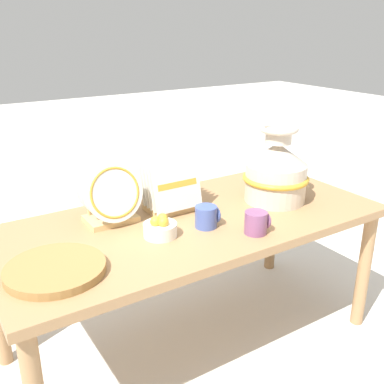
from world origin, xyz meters
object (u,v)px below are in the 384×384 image
at_px(dish_rack_round_plates, 110,198).
at_px(mug_cobalt_glaze, 207,217).
at_px(ceramic_vase, 276,170).
at_px(fruit_bowl, 160,228).
at_px(wicker_charger_stack, 55,269).
at_px(dish_rack_square_plates, 170,188).
at_px(mug_plum_glaze, 257,222).

height_order(dish_rack_round_plates, mug_cobalt_glaze, dish_rack_round_plates).
relative_size(ceramic_vase, fruit_bowl, 2.67).
xyz_separation_m(ceramic_vase, wicker_charger_stack, (-0.98, -0.10, -0.12)).
height_order(wicker_charger_stack, mug_cobalt_glaze, mug_cobalt_glaze).
distance_m(dish_rack_round_plates, dish_rack_square_plates, 0.25).
relative_size(ceramic_vase, mug_plum_glaze, 3.61).
bearing_deg(ceramic_vase, wicker_charger_stack, -174.40).
bearing_deg(ceramic_vase, fruit_bowl, -175.83).
relative_size(ceramic_vase, wicker_charger_stack, 1.06).
bearing_deg(dish_rack_square_plates, dish_rack_round_plates, 176.92).
distance_m(dish_rack_square_plates, fruit_bowl, 0.26).
xyz_separation_m(dish_rack_round_plates, fruit_bowl, (0.10, -0.21, -0.07)).
bearing_deg(mug_cobalt_glaze, dish_rack_square_plates, 98.60).
relative_size(wicker_charger_stack, mug_plum_glaze, 3.41).
xyz_separation_m(dish_rack_round_plates, mug_plum_glaze, (0.41, -0.37, -0.06)).
bearing_deg(wicker_charger_stack, dish_rack_round_plates, 41.37).
relative_size(ceramic_vase, dish_rack_square_plates, 1.43).
distance_m(wicker_charger_stack, mug_cobalt_glaze, 0.58).
bearing_deg(mug_plum_glaze, ceramic_vase, 36.88).
relative_size(mug_plum_glaze, fruit_bowl, 0.74).
bearing_deg(fruit_bowl, dish_rack_square_plates, 51.71).
bearing_deg(dish_rack_round_plates, ceramic_vase, -13.54).
relative_size(dish_rack_square_plates, fruit_bowl, 1.87).
distance_m(dish_rack_round_plates, wicker_charger_stack, 0.40).
relative_size(dish_rack_round_plates, fruit_bowl, 2.02).
height_order(dish_rack_square_plates, wicker_charger_stack, dish_rack_square_plates).
bearing_deg(mug_plum_glaze, wicker_charger_stack, 171.04).
bearing_deg(dish_rack_square_plates, ceramic_vase, -19.28).
bearing_deg(dish_rack_square_plates, wicker_charger_stack, -155.72).
height_order(ceramic_vase, dish_rack_round_plates, ceramic_vase).
xyz_separation_m(ceramic_vase, dish_rack_square_plates, (-0.43, 0.15, -0.04)).
relative_size(wicker_charger_stack, mug_cobalt_glaze, 3.41).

